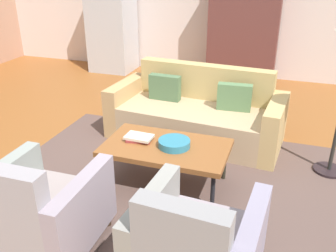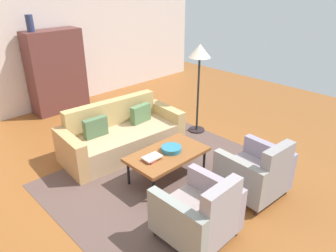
{
  "view_description": "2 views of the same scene",
  "coord_description": "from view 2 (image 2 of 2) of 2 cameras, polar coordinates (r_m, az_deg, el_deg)",
  "views": [
    {
      "loc": [
        1.18,
        -3.36,
        2.08
      ],
      "look_at": [
        0.1,
        -0.16,
        0.53
      ],
      "focal_mm": 39.23,
      "sensor_mm": 36.0,
      "label": 1
    },
    {
      "loc": [
        -2.7,
        -3.36,
        2.82
      ],
      "look_at": [
        0.31,
        -0.27,
        0.78
      ],
      "focal_mm": 34.09,
      "sensor_mm": 36.0,
      "label": 2
    }
  ],
  "objects": [
    {
      "name": "armchair_right",
      "position": [
        4.61,
        15.65,
        -8.27
      ],
      "size": [
        0.85,
        0.85,
        0.88
      ],
      "rotation": [
        0.0,
        0.0,
        -0.07
      ],
      "color": "#301D1F",
      "rests_on": "ground"
    },
    {
      "name": "wall_back",
      "position": [
        7.66,
        -23.33,
        12.57
      ],
      "size": [
        9.59,
        0.12,
        2.8
      ],
      "primitive_type": "cube",
      "color": "silver",
      "rests_on": "ground"
    },
    {
      "name": "ground_plane",
      "position": [
        5.15,
        -4.59,
        -8.03
      ],
      "size": [
        11.5,
        11.5,
        0.0
      ],
      "primitive_type": "plane",
      "color": "brown"
    },
    {
      "name": "couch",
      "position": [
        5.64,
        -8.47,
        -1.72
      ],
      "size": [
        2.16,
        1.06,
        0.86
      ],
      "rotation": [
        0.0,
        0.0,
        3.06
      ],
      "color": "tan",
      "rests_on": "ground"
    },
    {
      "name": "area_rug",
      "position": [
        5.02,
        -0.5,
        -8.9
      ],
      "size": [
        3.4,
        2.6,
        0.01
      ],
      "primitive_type": "cube",
      "color": "brown",
      "rests_on": "ground"
    },
    {
      "name": "coffee_table",
      "position": [
        4.77,
        -0.1,
        -5.2
      ],
      "size": [
        1.2,
        0.7,
        0.44
      ],
      "color": "black",
      "rests_on": "ground"
    },
    {
      "name": "armchair_left",
      "position": [
        3.8,
        5.87,
        -15.54
      ],
      "size": [
        0.81,
        0.81,
        0.88
      ],
      "rotation": [
        0.0,
        0.0,
        0.01
      ],
      "color": "#2D2B10",
      "rests_on": "ground"
    },
    {
      "name": "fruit_bowl",
      "position": [
        4.79,
        0.61,
        -4.1
      ],
      "size": [
        0.31,
        0.31,
        0.07
      ],
      "primitive_type": "cylinder",
      "color": "teal",
      "rests_on": "coffee_table"
    },
    {
      "name": "cabinet",
      "position": [
        7.58,
        -19.33,
        9.18
      ],
      "size": [
        1.2,
        0.51,
        1.8
      ],
      "color": "brown",
      "rests_on": "ground"
    },
    {
      "name": "vase_tall",
      "position": [
        7.23,
        -23.48,
        16.51
      ],
      "size": [
        0.15,
        0.15,
        0.33
      ],
      "primitive_type": "cylinder",
      "color": "navy",
      "rests_on": "cabinet"
    },
    {
      "name": "book_stack",
      "position": [
        4.58,
        -2.86,
        -5.7
      ],
      "size": [
        0.27,
        0.2,
        0.05
      ],
      "color": "#923534",
      "rests_on": "coffee_table"
    },
    {
      "name": "floor_lamp",
      "position": [
        5.96,
        5.65,
        11.78
      ],
      "size": [
        0.4,
        0.4,
        1.72
      ],
      "color": "black",
      "rests_on": "ground"
    }
  ]
}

